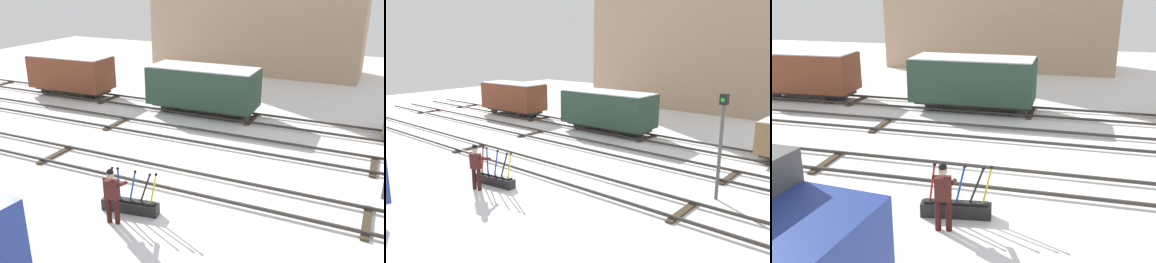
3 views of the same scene
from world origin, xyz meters
TOP-DOWN VIEW (x-y plane):
  - ground_plane at (0.00, 0.00)m, footprint 60.00×60.00m
  - track_main_line at (0.00, 0.00)m, footprint 44.00×1.94m
  - track_siding_near at (0.00, 4.22)m, footprint 44.00×1.94m
  - track_siding_far at (0.00, 7.70)m, footprint 44.00×1.94m
  - switch_lever_frame at (-0.75, -2.35)m, footprint 1.83×0.62m
  - rail_worker at (-0.87, -3.06)m, footprint 0.60×0.72m
  - freight_car_near_switch at (-2.73, 7.70)m, footprint 5.70×2.35m
  - freight_car_back_track at (-11.46, 7.70)m, footprint 5.04×2.28m

SIDE VIEW (x-z plane):
  - ground_plane at x=0.00m, z-range 0.00..0.00m
  - track_siding_far at x=0.00m, z-range 0.02..0.20m
  - track_main_line at x=0.00m, z-range 0.02..0.20m
  - track_siding_near at x=0.00m, z-range 0.02..0.20m
  - switch_lever_frame at x=-0.75m, z-range -0.47..0.98m
  - rail_worker at x=-0.87m, z-range 0.11..1.85m
  - freight_car_back_track at x=-11.46m, z-range 0.18..2.62m
  - freight_car_near_switch at x=-2.73m, z-range 0.18..2.67m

